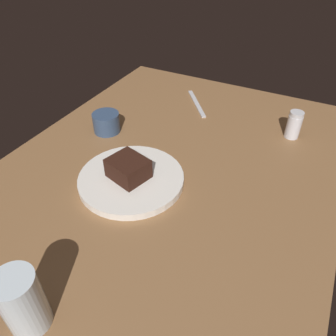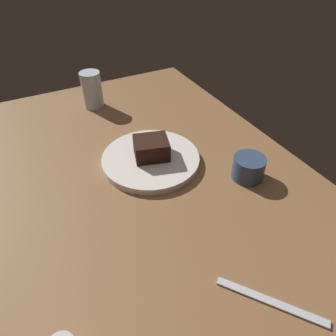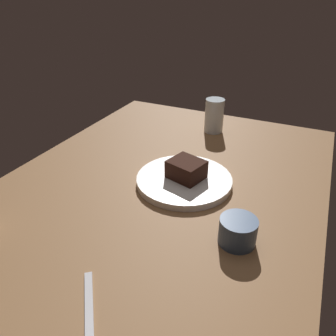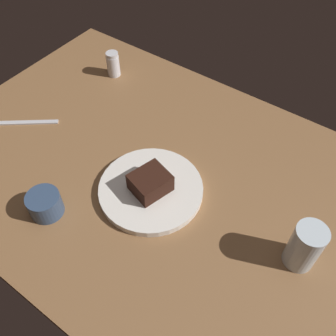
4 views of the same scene
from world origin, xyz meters
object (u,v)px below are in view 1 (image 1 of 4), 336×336
at_px(dessert_plate, 131,179).
at_px(chocolate_cake_slice, 128,168).
at_px(salt_shaker, 294,125).
at_px(water_glass, 23,302).
at_px(butter_knife, 197,103).
at_px(coffee_cup, 106,122).

bearing_deg(dessert_plate, chocolate_cake_slice, 123.69).
height_order(salt_shaker, water_glass, water_glass).
height_order(salt_shaker, butter_knife, salt_shaker).
distance_m(dessert_plate, butter_knife, 0.45).
bearing_deg(coffee_cup, salt_shaker, -66.03).
distance_m(chocolate_cake_slice, salt_shaker, 0.50).
xyz_separation_m(chocolate_cake_slice, water_glass, (-0.37, -0.04, 0.02)).
bearing_deg(salt_shaker, water_glass, 160.43).
bearing_deg(water_glass, coffee_cup, 23.23).
distance_m(water_glass, coffee_cup, 0.59).
distance_m(salt_shaker, butter_knife, 0.34).
height_order(salt_shaker, coffee_cup, salt_shaker).
bearing_deg(salt_shaker, chocolate_cake_slice, 141.22).
height_order(dessert_plate, water_glass, water_glass).
xyz_separation_m(dessert_plate, water_glass, (-0.37, -0.04, 0.05)).
xyz_separation_m(salt_shaker, water_glass, (-0.76, 0.27, 0.02)).
xyz_separation_m(chocolate_cake_slice, coffee_cup, (0.17, 0.19, -0.01)).
height_order(dessert_plate, coffee_cup, coffee_cup).
height_order(chocolate_cake_slice, water_glass, water_glass).
distance_m(chocolate_cake_slice, coffee_cup, 0.25).
bearing_deg(dessert_plate, salt_shaker, -38.61).
relative_size(salt_shaker, coffee_cup, 1.02).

